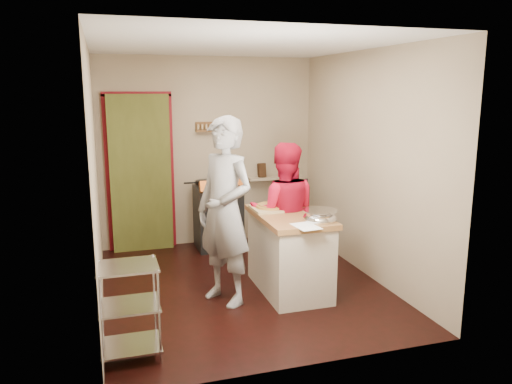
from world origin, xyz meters
TOP-DOWN VIEW (x-y plane):
  - floor at (0.00, 0.00)m, footprint 3.50×3.50m
  - back_wall at (-0.64, 1.78)m, footprint 3.00×0.44m
  - left_wall at (-1.50, 0.00)m, footprint 0.04×3.50m
  - right_wall at (1.50, 0.00)m, footprint 0.04×3.50m
  - ceiling at (0.00, 0.00)m, footprint 3.00×3.50m
  - stove at (0.05, 1.42)m, footprint 0.60×0.63m
  - wire_shelving at (-1.28, -1.20)m, footprint 0.48×0.40m
  - island at (0.46, -0.27)m, footprint 0.70×1.25m
  - person_stripe at (-0.28, -0.35)m, footprint 0.75×0.83m
  - person_red at (0.48, -0.01)m, footprint 0.92×0.81m

SIDE VIEW (x-z plane):
  - floor at x=0.00m, z-range 0.00..0.00m
  - wire_shelving at x=-1.28m, z-range 0.04..0.84m
  - stove at x=0.05m, z-range -0.05..0.95m
  - island at x=0.46m, z-range -0.13..1.04m
  - person_red at x=0.48m, z-range 0.00..1.59m
  - person_stripe at x=-0.28m, z-range 0.00..1.91m
  - back_wall at x=-0.64m, z-range -0.17..2.43m
  - left_wall at x=-1.50m, z-range 0.00..2.60m
  - right_wall at x=1.50m, z-range 0.00..2.60m
  - ceiling at x=0.00m, z-range 2.60..2.62m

